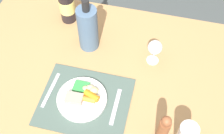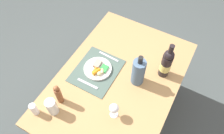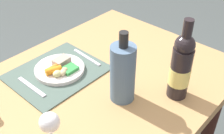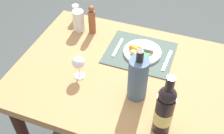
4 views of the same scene
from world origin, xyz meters
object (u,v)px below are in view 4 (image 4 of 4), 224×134
(fork, at_px, (167,61))
(dinner_plate, at_px, (142,52))
(water_tumbler, at_px, (79,22))
(pepper_mill, at_px, (92,20))
(wine_glass, at_px, (78,63))
(knife, at_px, (118,47))
(cooler_bottle, at_px, (138,78))
(wine_bottle, at_px, (164,110))
(dining_table, at_px, (131,86))
(salt_shaker, at_px, (76,13))

(fork, bearing_deg, dinner_plate, -0.32)
(dinner_plate, xyz_separation_m, water_tumbler, (0.46, -0.10, 0.04))
(pepper_mill, relative_size, water_tumbler, 1.38)
(fork, relative_size, wine_glass, 1.35)
(knife, bearing_deg, cooler_bottle, 123.49)
(dinner_plate, bearing_deg, knife, -1.08)
(dinner_plate, height_order, wine_bottle, wine_bottle)
(fork, xyz_separation_m, wine_bottle, (-0.07, 0.46, 0.13))
(dinner_plate, height_order, water_tumbler, water_tumbler)
(dining_table, height_order, dinner_plate, dinner_plate)
(dinner_plate, xyz_separation_m, salt_shaker, (0.53, -0.20, 0.04))
(wine_bottle, distance_m, salt_shaker, 1.02)
(dining_table, distance_m, water_tumbler, 0.55)
(dining_table, height_order, knife, knife)
(water_tumbler, height_order, wine_glass, water_tumbler)
(wine_glass, bearing_deg, salt_shaker, -62.68)
(water_tumbler, bearing_deg, cooler_bottle, 141.47)
(water_tumbler, distance_m, cooler_bottle, 0.67)
(salt_shaker, bearing_deg, cooler_bottle, 138.70)
(fork, relative_size, wine_bottle, 0.55)
(wine_glass, bearing_deg, fork, -146.55)
(dinner_plate, distance_m, knife, 0.15)
(knife, xyz_separation_m, pepper_mill, (0.21, -0.10, 0.09))
(fork, bearing_deg, wine_bottle, 101.75)
(fork, height_order, knife, same)
(pepper_mill, relative_size, wine_bottle, 0.58)
(cooler_bottle, bearing_deg, wine_glass, -3.99)
(pepper_mill, xyz_separation_m, wine_bottle, (-0.59, 0.58, 0.04))
(dining_table, distance_m, cooler_bottle, 0.27)
(dining_table, height_order, water_tumbler, water_tumbler)
(water_tumbler, bearing_deg, knife, 163.05)
(knife, xyz_separation_m, cooler_bottle, (-0.22, 0.32, 0.12))
(pepper_mill, height_order, water_tumbler, pepper_mill)
(wine_bottle, distance_m, cooler_bottle, 0.23)
(cooler_bottle, bearing_deg, dining_table, -63.86)
(pepper_mill, height_order, wine_glass, pepper_mill)
(wine_bottle, bearing_deg, water_tumbler, -39.76)
(dining_table, distance_m, knife, 0.26)
(dinner_plate, height_order, pepper_mill, pepper_mill)
(dining_table, xyz_separation_m, pepper_mill, (0.36, -0.28, 0.19))
(pepper_mill, relative_size, cooler_bottle, 0.66)
(cooler_bottle, bearing_deg, fork, -107.31)
(pepper_mill, bearing_deg, dinner_plate, 164.29)
(water_tumbler, bearing_deg, fork, 170.22)
(pepper_mill, height_order, wine_bottle, wine_bottle)
(cooler_bottle, distance_m, wine_glass, 0.34)
(water_tumbler, distance_m, wine_glass, 0.43)
(pepper_mill, bearing_deg, knife, 154.79)
(knife, relative_size, salt_shaker, 1.60)
(pepper_mill, distance_m, salt_shaker, 0.19)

